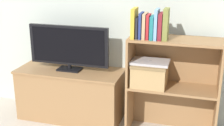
# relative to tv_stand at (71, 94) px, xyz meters

# --- Properties ---
(tv_stand) EXTENTS (1.01, 0.41, 0.50)m
(tv_stand) POSITION_rel_tv_stand_xyz_m (0.00, 0.00, 0.00)
(tv_stand) COLOR olive
(tv_stand) RESTS_ON ground_plane
(tv) EXTENTS (0.77, 0.14, 0.43)m
(tv) POSITION_rel_tv_stand_xyz_m (0.00, -0.00, 0.48)
(tv) COLOR black
(tv) RESTS_ON tv_stand
(bookshelf_lower_tier) EXTENTS (0.77, 0.31, 0.46)m
(bookshelf_lower_tier) POSITION_rel_tv_stand_xyz_m (0.97, 0.02, 0.04)
(bookshelf_lower_tier) COLOR olive
(bookshelf_lower_tier) RESTS_ON ground_plane
(bookshelf_upper_tier) EXTENTS (0.77, 0.31, 0.42)m
(bookshelf_upper_tier) POSITION_rel_tv_stand_xyz_m (0.97, 0.02, 0.47)
(bookshelf_upper_tier) COLOR olive
(bookshelf_upper_tier) RESTS_ON bookshelf_lower_tier
(book_mustard) EXTENTS (0.03, 0.16, 0.24)m
(book_mustard) POSITION_rel_tv_stand_xyz_m (0.64, -0.09, 0.75)
(book_mustard) COLOR gold
(book_mustard) RESTS_ON bookshelf_upper_tier
(book_charcoal) EXTENTS (0.02, 0.13, 0.17)m
(book_charcoal) POSITION_rel_tv_stand_xyz_m (0.67, -0.09, 0.72)
(book_charcoal) COLOR #232328
(book_charcoal) RESTS_ON bookshelf_upper_tier
(book_navy) EXTENTS (0.02, 0.14, 0.21)m
(book_navy) POSITION_rel_tv_stand_xyz_m (0.69, -0.09, 0.73)
(book_navy) COLOR navy
(book_navy) RESTS_ON bookshelf_upper_tier
(book_tan) EXTENTS (0.03, 0.15, 0.21)m
(book_tan) POSITION_rel_tv_stand_xyz_m (0.73, -0.09, 0.73)
(book_tan) COLOR tan
(book_tan) RESTS_ON bookshelf_upper_tier
(book_crimson) EXTENTS (0.02, 0.12, 0.20)m
(book_crimson) POSITION_rel_tv_stand_xyz_m (0.75, -0.09, 0.73)
(book_crimson) COLOR #B22328
(book_crimson) RESTS_ON bookshelf_upper_tier
(book_teal) EXTENTS (0.03, 0.14, 0.19)m
(book_teal) POSITION_rel_tv_stand_xyz_m (0.79, -0.09, 0.72)
(book_teal) COLOR #1E7075
(book_teal) RESTS_ON bookshelf_upper_tier
(book_skyblue) EXTENTS (0.03, 0.15, 0.24)m
(book_skyblue) POSITION_rel_tv_stand_xyz_m (0.82, -0.09, 0.75)
(book_skyblue) COLOR #709ECC
(book_skyblue) RESTS_ON bookshelf_upper_tier
(book_maroon) EXTENTS (0.03, 0.14, 0.22)m
(book_maroon) POSITION_rel_tv_stand_xyz_m (0.85, -0.09, 0.74)
(book_maroon) COLOR maroon
(book_maroon) RESTS_ON bookshelf_upper_tier
(book_olive) EXTENTS (0.04, 0.13, 0.25)m
(book_olive) POSITION_rel_tv_stand_xyz_m (0.89, -0.09, 0.75)
(book_olive) COLOR olive
(book_olive) RESTS_ON bookshelf_upper_tier
(storage_basket_left) EXTENTS (0.30, 0.28, 0.20)m
(storage_basket_left) POSITION_rel_tv_stand_xyz_m (0.77, -0.05, 0.32)
(storage_basket_left) COLOR tan
(storage_basket_left) RESTS_ON bookshelf_lower_tier
(laptop) EXTENTS (0.32, 0.22, 0.02)m
(laptop) POSITION_rel_tv_stand_xyz_m (0.77, -0.05, 0.42)
(laptop) COLOR #BCBCC1
(laptop) RESTS_ON storage_basket_left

